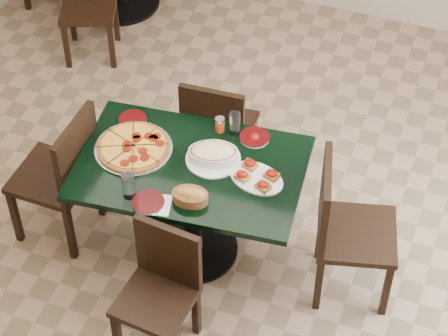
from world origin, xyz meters
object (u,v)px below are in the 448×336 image
(main_table, at_px, (191,188))
(bread_basket, at_px, (190,196))
(lasagna_casserole, at_px, (213,154))
(chair_right, at_px, (342,224))
(chair_left, at_px, (64,171))
(pepperoni_pizza, at_px, (133,147))
(bruschetta_platter, at_px, (256,176))
(chair_far, at_px, (217,127))
(chair_near, at_px, (161,284))

(main_table, xyz_separation_m, bread_basket, (0.10, -0.25, 0.22))
(lasagna_casserole, bearing_deg, chair_right, -19.84)
(chair_left, height_order, pepperoni_pizza, chair_left)
(chair_right, bearing_deg, bruschetta_platter, 79.37)
(chair_far, bearing_deg, chair_right, 147.11)
(main_table, xyz_separation_m, bruschetta_platter, (0.38, 0.03, 0.21))
(chair_right, height_order, pepperoni_pizza, chair_right)
(bruschetta_platter, bearing_deg, lasagna_casserole, -176.20)
(lasagna_casserole, bearing_deg, chair_left, 175.19)
(chair_left, bearing_deg, bread_basket, 82.29)
(chair_far, height_order, chair_left, chair_left)
(chair_near, xyz_separation_m, bruschetta_platter, (0.31, 0.66, 0.32))
(chair_far, bearing_deg, bruschetta_platter, 124.88)
(chair_near, xyz_separation_m, lasagna_casserole, (0.03, 0.72, 0.34))
(chair_near, distance_m, lasagna_casserole, 0.79)
(chair_far, distance_m, lasagna_casserole, 0.63)
(chair_right, xyz_separation_m, bread_basket, (-0.79, -0.31, 0.25))
(bruschetta_platter, bearing_deg, main_table, -159.69)
(main_table, relative_size, bread_basket, 6.29)
(chair_near, xyz_separation_m, bread_basket, (0.03, 0.38, 0.33))
(chair_far, relative_size, chair_right, 0.92)
(chair_right, distance_m, bruschetta_platter, 0.56)
(main_table, bearing_deg, chair_near, -89.23)
(chair_near, height_order, chair_left, chair_left)
(main_table, relative_size, chair_left, 1.43)
(bruschetta_platter, bearing_deg, chair_left, -157.06)
(chair_far, distance_m, chair_right, 1.11)
(lasagna_casserole, bearing_deg, bruschetta_platter, -29.95)
(chair_far, bearing_deg, bread_basket, 98.06)
(main_table, height_order, chair_right, chair_right)
(chair_far, bearing_deg, pepperoni_pizza, 61.38)
(chair_near, relative_size, pepperoni_pizza, 1.82)
(chair_left, xyz_separation_m, lasagna_casserole, (0.88, 0.20, 0.26))
(chair_near, bearing_deg, chair_left, 154.21)
(chair_far, height_order, chair_near, chair_far)
(main_table, bearing_deg, bruschetta_platter, -1.43)
(chair_right, height_order, chair_left, chair_right)
(bread_basket, bearing_deg, main_table, 103.43)
(main_table, xyz_separation_m, chair_right, (0.89, 0.06, -0.03))
(lasagna_casserole, bearing_deg, pepperoni_pizza, 172.07)
(chair_far, xyz_separation_m, pepperoni_pizza, (-0.29, -0.60, 0.28))
(chair_far, xyz_separation_m, lasagna_casserole, (0.17, -0.52, 0.30))
(chair_right, distance_m, bread_basket, 0.89)
(chair_right, height_order, lasagna_casserole, chair_right)
(lasagna_casserole, xyz_separation_m, bread_basket, (-0.00, -0.34, -0.01))
(chair_left, distance_m, pepperoni_pizza, 0.49)
(chair_near, height_order, chair_right, chair_right)
(chair_right, relative_size, chair_left, 1.01)
(bread_basket, bearing_deg, lasagna_casserole, 81.01)
(bread_basket, bearing_deg, chair_near, -102.28)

